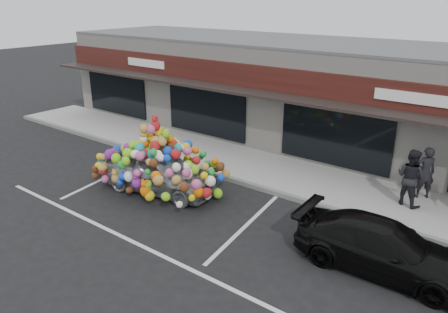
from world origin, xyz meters
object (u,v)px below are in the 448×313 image
Objects in this scene: toy_car at (158,166)px; pedestrian_a at (425,173)px; black_sedan at (383,247)px; pedestrian_b at (410,177)px.

pedestrian_a is at bearing -67.80° from toy_car.
pedestrian_a reaches higher than black_sedan.
black_sedan is at bearing -99.49° from toy_car.
black_sedan is at bearing 57.07° from pedestrian_a.
pedestrian_a is 0.83m from pedestrian_b.
pedestrian_a is (-0.23, 4.42, 0.38)m from black_sedan.
black_sedan is 2.35× the size of pedestrian_b.
black_sedan is 4.45m from pedestrian_a.
toy_car is at bearing 44.84° from pedestrian_b.
pedestrian_a is at bearing 0.82° from black_sedan.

